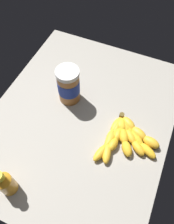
# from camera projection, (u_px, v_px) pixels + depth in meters

# --- Properties ---
(ground_plane) EXTENTS (0.90, 0.72, 0.03)m
(ground_plane) POSITION_uv_depth(u_px,v_px,m) (81.00, 119.00, 0.95)
(ground_plane) COLOR gray
(banana_bunch) EXTENTS (0.23, 0.22, 0.04)m
(banana_bunch) POSITION_uv_depth(u_px,v_px,m) (124.00, 136.00, 0.87)
(banana_bunch) COLOR gold
(banana_bunch) RESTS_ON ground_plane
(peanut_butter_jar) EXTENTS (0.09, 0.09, 0.17)m
(peanut_butter_jar) POSITION_uv_depth(u_px,v_px,m) (69.00, 85.00, 0.92)
(peanut_butter_jar) COLOR #9E602D
(peanut_butter_jar) RESTS_ON ground_plane
(honey_bottle) EXTENTS (0.06, 0.06, 0.14)m
(honey_bottle) POSITION_uv_depth(u_px,v_px,m) (5.00, 183.00, 0.73)
(honey_bottle) COLOR orange
(honey_bottle) RESTS_ON ground_plane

